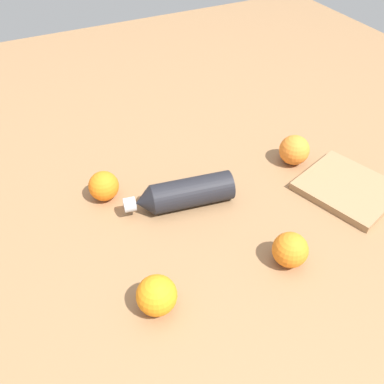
% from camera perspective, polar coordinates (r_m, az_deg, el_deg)
% --- Properties ---
extents(ground_plane, '(2.40, 2.40, 0.00)m').
position_cam_1_polar(ground_plane, '(0.93, -0.92, -3.12)').
color(ground_plane, olive).
extents(water_bottle, '(0.10, 0.25, 0.07)m').
position_cam_1_polar(water_bottle, '(0.93, -1.29, -0.26)').
color(water_bottle, black).
rests_on(water_bottle, ground_plane).
extents(orange_0, '(0.07, 0.07, 0.07)m').
position_cam_1_polar(orange_0, '(0.84, 13.50, -7.83)').
color(orange_0, orange).
rests_on(orange_0, ground_plane).
extents(orange_1, '(0.07, 0.07, 0.07)m').
position_cam_1_polar(orange_1, '(0.75, -4.94, -14.12)').
color(orange_1, orange).
rests_on(orange_1, ground_plane).
extents(orange_2, '(0.08, 0.08, 0.08)m').
position_cam_1_polar(orange_2, '(1.08, 14.04, 5.69)').
color(orange_2, orange).
rests_on(orange_2, ground_plane).
extents(orange_3, '(0.07, 0.07, 0.07)m').
position_cam_1_polar(orange_3, '(0.97, -12.18, 0.83)').
color(orange_3, orange).
rests_on(orange_3, ground_plane).
extents(cutting_board, '(0.25, 0.24, 0.02)m').
position_cam_1_polar(cutting_board, '(1.05, 20.81, 0.53)').
color(cutting_board, '#99724C').
rests_on(cutting_board, ground_plane).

